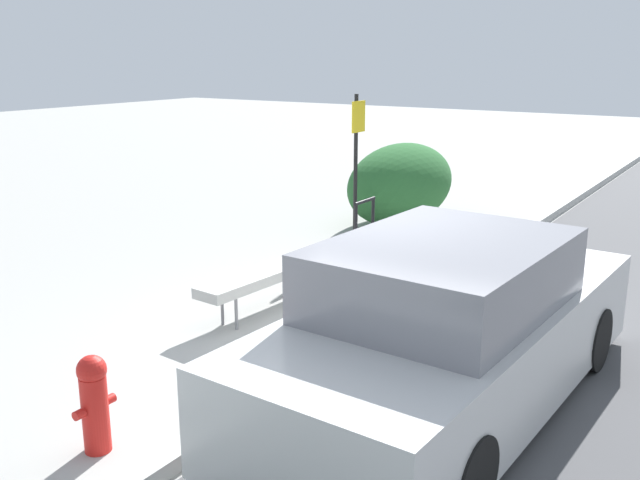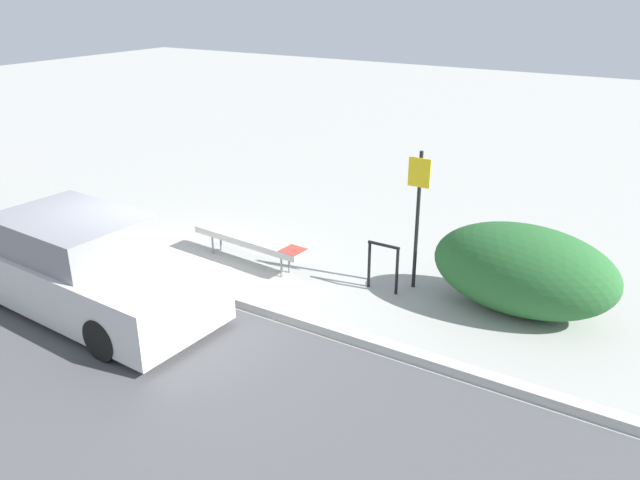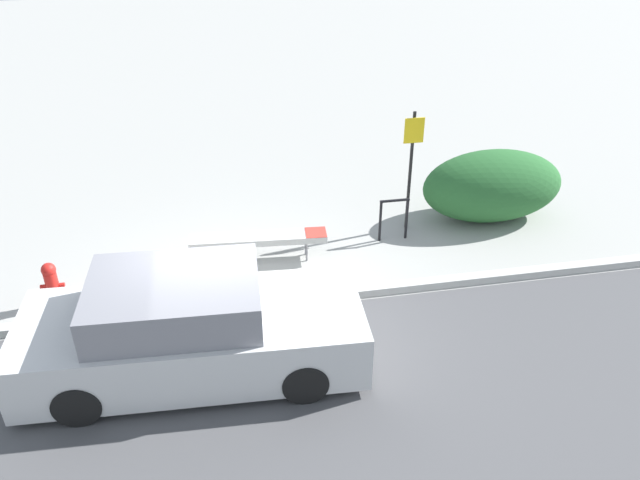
# 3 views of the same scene
# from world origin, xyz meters

# --- Properties ---
(ground_plane) EXTENTS (60.00, 60.00, 0.00)m
(ground_plane) POSITION_xyz_m (0.00, 0.00, 0.00)
(ground_plane) COLOR #9E9E99
(curb) EXTENTS (60.00, 0.20, 0.13)m
(curb) POSITION_xyz_m (0.00, 0.00, 0.07)
(curb) COLOR #B7B7B2
(curb) RESTS_ON ground_plane
(bench) EXTENTS (2.38, 0.57, 0.51)m
(bench) POSITION_xyz_m (0.51, 1.34, 0.44)
(bench) COLOR gray
(bench) RESTS_ON ground_plane
(bike_rack) EXTENTS (0.55, 0.05, 0.83)m
(bike_rack) POSITION_xyz_m (3.00, 1.62, 0.50)
(bike_rack) COLOR black
(bike_rack) RESTS_ON ground_plane
(sign_post) EXTENTS (0.36, 0.08, 2.30)m
(sign_post) POSITION_xyz_m (3.39, 1.99, 1.38)
(sign_post) COLOR black
(sign_post) RESTS_ON ground_plane
(fire_hydrant) EXTENTS (0.36, 0.22, 0.77)m
(fire_hydrant) POSITION_xyz_m (-2.77, 0.62, 0.41)
(fire_hydrant) COLOR red
(fire_hydrant) RESTS_ON ground_plane
(shrub_hedge) EXTENTS (2.76, 1.45, 1.39)m
(shrub_hedge) POSITION_xyz_m (5.09, 2.08, 0.69)
(shrub_hedge) COLOR #28602D
(shrub_hedge) RESTS_ON ground_plane
(parked_car_near) EXTENTS (4.58, 1.96, 1.46)m
(parked_car_near) POSITION_xyz_m (-0.66, -1.27, 0.66)
(parked_car_near) COLOR black
(parked_car_near) RESTS_ON ground_plane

